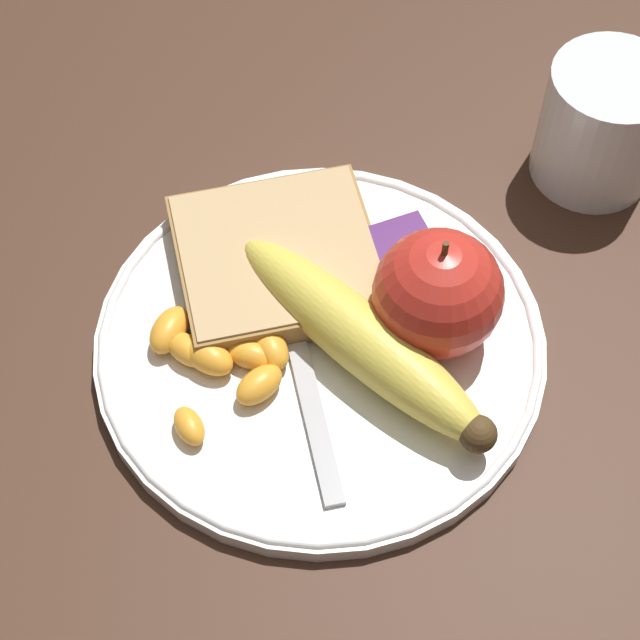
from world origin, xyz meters
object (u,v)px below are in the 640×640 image
banana (363,340)px  bread_slice (278,259)px  apple (438,294)px  jam_packet (394,257)px  juice_glass (601,128)px  plate (320,342)px  fork (295,337)px

banana → bread_slice: size_ratio=1.39×
apple → bread_slice: 0.11m
banana → jam_packet: (0.04, 0.05, -0.01)m
juice_glass → jam_packet: 0.17m
plate → fork: size_ratio=1.44×
juice_glass → banana: juice_glass is taller
juice_glass → fork: juice_glass is taller
plate → banana: 0.04m
banana → fork: banana is taller
plate → bread_slice: (-0.01, 0.06, 0.02)m
apple → jam_packet: (-0.00, 0.05, -0.03)m
plate → jam_packet: 0.07m
plate → apple: bearing=-16.6°
apple → bread_slice: bearing=132.7°
apple → bread_slice: apple is taller
banana → jam_packet: bearing=50.7°
juice_glass → fork: 0.25m
juice_glass → bread_slice: bearing=-177.5°
banana → plate: bearing=129.9°
juice_glass → jam_packet: (-0.16, -0.03, -0.02)m
plate → apple: size_ratio=3.18×
fork → jam_packet: size_ratio=3.79×
jam_packet → plate: bearing=-152.5°
apple → banana: size_ratio=0.45×
apple → bread_slice: size_ratio=0.62×
plate → fork: 0.02m
bread_slice → banana: bearing=-73.4°
juice_glass → jam_packet: size_ratio=1.71×
apple → jam_packet: 0.06m
plate → fork: bearing=158.1°
banana → juice_glass: bearing=23.2°
juice_glass → apple: size_ratio=1.00×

